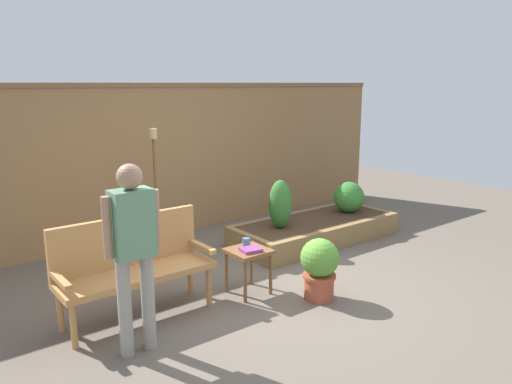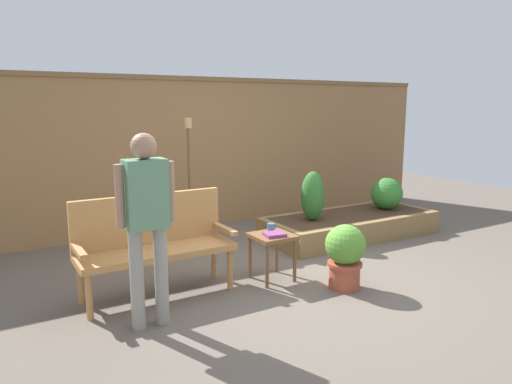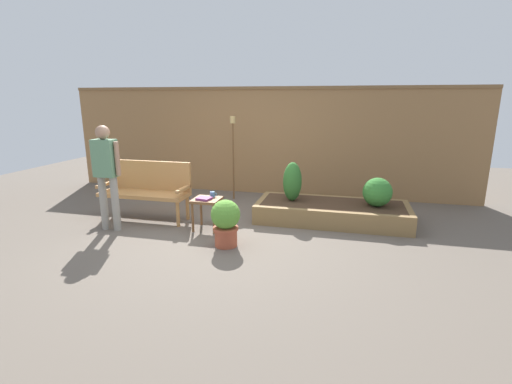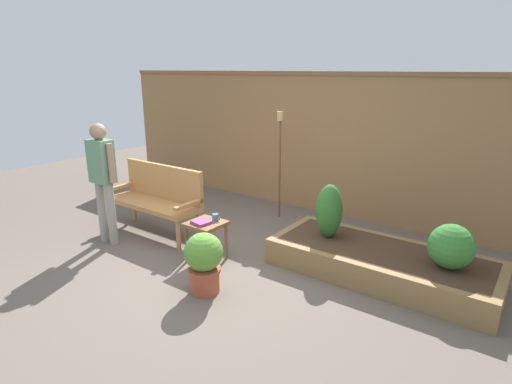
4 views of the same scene
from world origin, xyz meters
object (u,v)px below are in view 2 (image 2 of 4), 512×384
cup_on_table (271,227)px  shrub_far_corner (387,194)px  side_table (272,242)px  garden_bench (153,238)px  person_by_bench (147,214)px  shrub_near_bench (313,196)px  book_on_table (274,234)px  tiki_torch (189,157)px  potted_boxwood (345,253)px

cup_on_table → shrub_far_corner: bearing=16.8°
side_table → garden_bench: bearing=166.2°
cup_on_table → shrub_far_corner: (2.43, 0.73, 0.00)m
side_table → cup_on_table: (0.06, 0.11, 0.12)m
person_by_bench → shrub_near_bench: bearing=25.1°
book_on_table → person_by_bench: (-1.39, -0.30, 0.44)m
book_on_table → garden_bench: bearing=172.7°
shrub_near_bench → person_by_bench: bearing=-154.9°
garden_bench → cup_on_table: (1.20, -0.17, -0.02)m
shrub_near_bench → cup_on_table: bearing=-146.4°
cup_on_table → side_table: bearing=-117.5°
shrub_far_corner → side_table: bearing=-161.3°
shrub_far_corner → tiki_torch: 2.84m
garden_bench → book_on_table: size_ratio=7.30×
garden_bench → potted_boxwood: bearing=-27.3°
side_table → shrub_near_bench: 1.45m
person_by_bench → tiki_torch: bearing=59.4°
book_on_table → tiki_torch: bearing=103.3°
potted_boxwood → tiki_torch: bearing=104.7°
garden_bench → shrub_near_bench: (2.30, 0.56, 0.07)m
person_by_bench → book_on_table: bearing=12.2°
potted_boxwood → tiki_torch: size_ratio=0.40×
book_on_table → tiki_torch: tiki_torch is taller
side_table → book_on_table: book_on_table is taller
shrub_far_corner → cup_on_table: bearing=-163.2°
potted_boxwood → shrub_near_bench: (0.68, 1.40, 0.27)m
shrub_near_bench → tiki_torch: 1.67m
shrub_near_bench → tiki_torch: tiki_torch is taller
side_table → tiki_torch: tiki_torch is taller
shrub_near_bench → tiki_torch: size_ratio=0.40×
book_on_table → person_by_bench: size_ratio=0.13×
book_on_table → potted_boxwood: size_ratio=0.31×
side_table → person_by_bench: person_by_bench is taller
potted_boxwood → shrub_far_corner: shrub_far_corner is taller
garden_bench → side_table: (1.14, -0.28, -0.15)m
garden_bench → shrub_near_bench: garden_bench is taller
garden_bench → side_table: size_ratio=3.00×
cup_on_table → book_on_table: (-0.07, -0.17, -0.03)m
side_table → tiki_torch: bearing=94.3°
garden_bench → person_by_bench: size_ratio=0.92×
side_table → potted_boxwood: potted_boxwood is taller
shrub_near_bench → tiki_torch: bearing=144.0°
cup_on_table → potted_boxwood: 0.81m
potted_boxwood → tiki_torch: (-0.62, 2.34, 0.76)m
shrub_far_corner → tiki_torch: (-2.62, 0.94, 0.58)m
person_by_bench → side_table: bearing=14.4°
side_table → shrub_far_corner: shrub_far_corner is taller
tiki_torch → book_on_table: bearing=-86.3°
cup_on_table → person_by_bench: bearing=-162.1°
book_on_table → shrub_near_bench: bearing=47.2°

